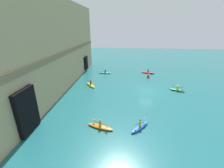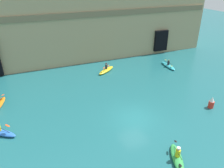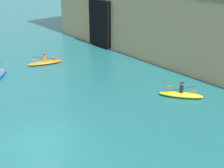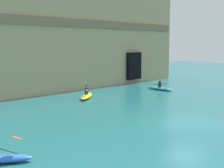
{
  "view_description": "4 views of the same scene",
  "coord_description": "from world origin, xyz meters",
  "views": [
    {
      "loc": [
        -26.9,
        4.29,
        11.6
      ],
      "look_at": [
        -1.47,
        6.58,
        1.72
      ],
      "focal_mm": 24.0,
      "sensor_mm": 36.0,
      "label": 1
    },
    {
      "loc": [
        -8.41,
        -14.86,
        12.15
      ],
      "look_at": [
        -0.07,
        5.46,
        1.05
      ],
      "focal_mm": 35.0,
      "sensor_mm": 36.0,
      "label": 2
    },
    {
      "loc": [
        14.46,
        -6.74,
        10.32
      ],
      "look_at": [
        -0.1,
        5.66,
        2.14
      ],
      "focal_mm": 50.0,
      "sensor_mm": 36.0,
      "label": 3
    },
    {
      "loc": [
        -17.29,
        -10.16,
        5.06
      ],
      "look_at": [
        -0.92,
        5.69,
        2.06
      ],
      "focal_mm": 50.0,
      "sensor_mm": 36.0,
      "label": 4
    }
  ],
  "objects": [
    {
      "name": "kayak_cyan",
      "position": [
        10.44,
        9.45,
        0.2
      ],
      "size": [
        1.03,
        3.46,
        1.07
      ],
      "rotation": [
        0.0,
        0.0,
        4.64
      ],
      "color": "#33B2C6",
      "rests_on": "ground"
    },
    {
      "name": "kayak_yellow",
      "position": [
        1.45,
        11.28,
        0.24
      ],
      "size": [
        3.13,
        2.61,
        1.22
      ],
      "rotation": [
        0.0,
        0.0,
        3.78
      ],
      "color": "yellow",
      "rests_on": "ground"
    },
    {
      "name": "ground_plane",
      "position": [
        0.0,
        0.0,
        0.0
      ],
      "size": [
        120.0,
        120.0,
        0.0
      ],
      "primitive_type": "plane",
      "color": "#1E6066"
    },
    {
      "name": "cliff_bluff",
      "position": [
        -0.51,
        19.22,
        8.17
      ],
      "size": [
        42.69,
        8.37,
        16.39
      ],
      "color": "tan",
      "rests_on": "ground"
    }
  ]
}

